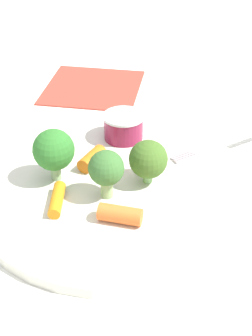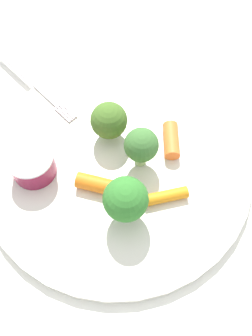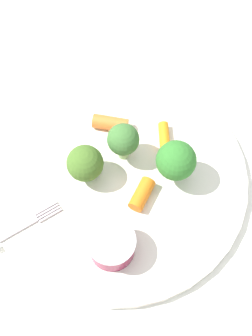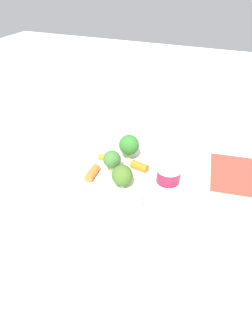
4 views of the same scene
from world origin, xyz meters
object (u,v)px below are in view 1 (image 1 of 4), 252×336
(plate, at_px, (115,186))
(broccoli_floret_0, at_px, (105,169))
(carrot_stick_2, at_px, (120,214))
(fork, at_px, (226,143))
(sauce_cup, at_px, (123,127))
(broccoli_floret_1, at_px, (54,150))
(broccoli_floret_2, at_px, (148,160))
(carrot_stick_1, at_px, (57,200))
(carrot_stick_0, at_px, (92,159))
(napkin, at_px, (93,87))

(plate, relative_size, broccoli_floret_0, 5.62)
(carrot_stick_2, distance_m, fork, 0.19)
(sauce_cup, xyz_separation_m, broccoli_floret_0, (0.02, -0.12, 0.02))
(sauce_cup, xyz_separation_m, broccoli_floret_1, (-0.04, -0.10, 0.02))
(broccoli_floret_2, height_order, carrot_stick_1, broccoli_floret_2)
(plate, bearing_deg, carrot_stick_2, -66.85)
(carrot_stick_0, distance_m, carrot_stick_1, 0.08)
(broccoli_floret_0, bearing_deg, napkin, 113.53)
(sauce_cup, relative_size, carrot_stick_2, 1.18)
(carrot_stick_0, height_order, napkin, carrot_stick_0)
(carrot_stick_2, bearing_deg, fork, 65.53)
(broccoli_floret_1, bearing_deg, carrot_stick_0, 51.37)
(broccoli_floret_2, xyz_separation_m, carrot_stick_1, (-0.08, -0.07, -0.02))
(carrot_stick_0, bearing_deg, plate, -33.12)
(carrot_stick_2, bearing_deg, napkin, 115.43)
(sauce_cup, relative_size, carrot_stick_1, 1.07)
(plate, relative_size, carrot_stick_0, 8.10)
(plate, distance_m, sauce_cup, 0.09)
(broccoli_floret_2, relative_size, carrot_stick_2, 1.17)
(broccoli_floret_2, xyz_separation_m, napkin, (-0.15, 0.22, -0.04))
(broccoli_floret_1, xyz_separation_m, carrot_stick_0, (0.03, 0.04, -0.03))
(sauce_cup, bearing_deg, carrot_stick_2, -73.51)
(broccoli_floret_2, distance_m, carrot_stick_1, 0.10)
(carrot_stick_1, height_order, napkin, carrot_stick_1)
(sauce_cup, relative_size, fork, 0.40)
(sauce_cup, xyz_separation_m, napkin, (-0.10, 0.14, -0.03))
(sauce_cup, bearing_deg, carrot_stick_0, -103.02)
(broccoli_floret_2, bearing_deg, broccoli_floret_0, -133.36)
(sauce_cup, distance_m, carrot_stick_2, 0.16)
(broccoli_floret_2, distance_m, carrot_stick_2, 0.07)
(broccoli_floret_1, bearing_deg, napkin, 101.73)
(plate, distance_m, broccoli_floret_0, 0.05)
(sauce_cup, bearing_deg, broccoli_floret_0, -81.29)
(plate, relative_size, fork, 2.43)
(carrot_stick_2, distance_m, napkin, 0.33)
(carrot_stick_2, bearing_deg, broccoli_floret_1, 152.40)
(broccoli_floret_1, xyz_separation_m, fork, (0.17, 0.13, -0.04))
(carrot_stick_1, distance_m, fork, 0.22)
(carrot_stick_2, bearing_deg, broccoli_floret_0, 128.04)
(broccoli_floret_0, bearing_deg, carrot_stick_2, -51.96)
(plate, relative_size, napkin, 2.13)
(fork, relative_size, napkin, 0.88)
(broccoli_floret_2, distance_m, carrot_stick_0, 0.07)
(broccoli_floret_0, xyz_separation_m, carrot_stick_0, (-0.03, 0.05, -0.03))
(broccoli_floret_0, bearing_deg, broccoli_floret_2, 46.64)
(broccoli_floret_0, bearing_deg, sauce_cup, 98.71)
(broccoli_floret_1, bearing_deg, broccoli_floret_2, 14.27)
(sauce_cup, distance_m, carrot_stick_0, 0.07)
(carrot_stick_0, relative_size, carrot_stick_2, 0.88)
(carrot_stick_1, distance_m, carrot_stick_2, 0.07)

